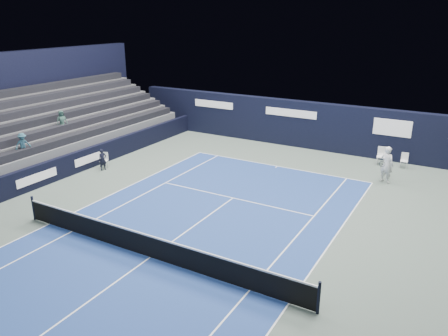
# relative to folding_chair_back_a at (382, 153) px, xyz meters

# --- Properties ---
(ground) EXTENTS (48.00, 48.00, 0.00)m
(ground) POSITION_rel_folding_chair_back_a_xyz_m (-5.21, -13.34, -0.72)
(ground) COLOR #4C5B51
(ground) RESTS_ON ground
(court_surface) EXTENTS (10.97, 23.77, 0.01)m
(court_surface) POSITION_rel_folding_chair_back_a_xyz_m (-5.21, -15.34, -0.72)
(court_surface) COLOR navy
(court_surface) RESTS_ON ground
(folding_chair_back_a) EXTENTS (0.53, 0.56, 1.08)m
(folding_chair_back_a) POSITION_rel_folding_chair_back_a_xyz_m (0.00, 0.00, 0.00)
(folding_chair_back_a) COLOR white
(folding_chair_back_a) RESTS_ON ground
(folding_chair_back_b) EXTENTS (0.43, 0.41, 0.90)m
(folding_chair_back_b) POSITION_rel_folding_chair_back_a_xyz_m (1.30, 0.02, -0.21)
(folding_chair_back_b) COLOR white
(folding_chair_back_b) RESTS_ON ground
(line_judge_chair) EXTENTS (0.51, 0.50, 0.89)m
(line_judge_chair) POSITION_rel_folding_chair_back_a_xyz_m (-13.98, -8.64, -0.21)
(line_judge_chair) COLOR white
(line_judge_chair) RESTS_ON ground
(line_judge) EXTENTS (0.44, 0.53, 1.25)m
(line_judge) POSITION_rel_folding_chair_back_a_xyz_m (-13.70, -9.06, -0.09)
(line_judge) COLOR black
(line_judge) RESTS_ON ground
(court_markings) EXTENTS (11.03, 23.83, 0.00)m
(court_markings) POSITION_rel_folding_chair_back_a_xyz_m (-5.21, -15.34, -0.71)
(court_markings) COLOR white
(court_markings) RESTS_ON court_surface
(tennis_net) EXTENTS (12.90, 0.10, 1.10)m
(tennis_net) POSITION_rel_folding_chair_back_a_xyz_m (-5.21, -15.34, -0.21)
(tennis_net) COLOR black
(tennis_net) RESTS_ON ground
(back_sponsor_wall) EXTENTS (26.00, 0.63, 3.10)m
(back_sponsor_wall) POSITION_rel_folding_chair_back_a_xyz_m (-5.21, 1.16, 0.83)
(back_sponsor_wall) COLOR black
(back_sponsor_wall) RESTS_ON ground
(side_barrier_left) EXTENTS (0.33, 22.00, 1.20)m
(side_barrier_left) POSITION_rel_folding_chair_back_a_xyz_m (-14.71, -9.37, -0.12)
(side_barrier_left) COLOR black
(side_barrier_left) RESTS_ON ground
(spectator_stand) EXTENTS (6.00, 18.00, 6.40)m
(spectator_stand) POSITION_rel_folding_chair_back_a_xyz_m (-18.48, -8.37, 1.24)
(spectator_stand) COLOR #505053
(spectator_stand) RESTS_ON ground
(tennis_player) EXTENTS (0.85, 0.97, 1.98)m
(tennis_player) POSITION_rel_folding_chair_back_a_xyz_m (0.80, -2.95, 0.27)
(tennis_player) COLOR silver
(tennis_player) RESTS_ON ground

